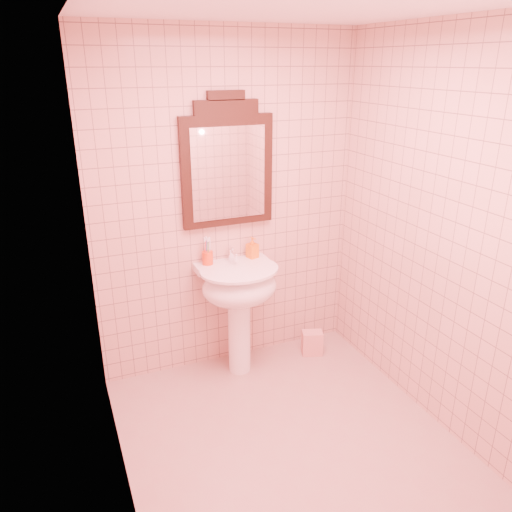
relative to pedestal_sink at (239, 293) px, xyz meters
name	(u,v)px	position (x,y,z in m)	size (l,w,h in m)	color
floor	(290,442)	(0.00, -0.87, -0.66)	(2.20, 2.20, 0.00)	tan
back_wall	(228,209)	(0.00, 0.23, 0.59)	(2.00, 0.02, 2.50)	#D6A395
pedestal_sink	(239,293)	(0.00, 0.00, 0.00)	(0.58, 0.58, 0.86)	white
faucet	(232,255)	(0.00, 0.14, 0.26)	(0.04, 0.16, 0.11)	white
mirror	(227,166)	(0.00, 0.20, 0.91)	(0.68, 0.06, 0.94)	black
toothbrush_cup	(208,258)	(-0.18, 0.16, 0.25)	(0.08, 0.08, 0.18)	red
soap_dispenser	(252,248)	(0.17, 0.16, 0.28)	(0.07, 0.08, 0.16)	orange
towel	(312,343)	(0.63, -0.01, -0.56)	(0.16, 0.11, 0.20)	tan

